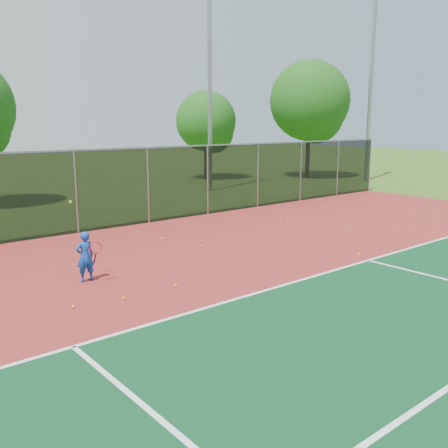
# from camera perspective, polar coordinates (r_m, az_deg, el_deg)

# --- Properties ---
(ground) EXTENTS (120.00, 120.00, 0.00)m
(ground) POSITION_cam_1_polar(r_m,az_deg,el_deg) (12.13, 22.51, -8.60)
(ground) COLOR #335A19
(ground) RESTS_ON ground
(court_apron) EXTENTS (30.00, 20.00, 0.02)m
(court_apron) POSITION_cam_1_polar(r_m,az_deg,el_deg) (13.11, 14.77, -6.55)
(court_apron) COLOR maroon
(court_apron) RESTS_ON ground
(fence_back) EXTENTS (30.00, 0.06, 3.03)m
(fence_back) POSITION_cam_1_polar(r_m,az_deg,el_deg) (20.13, -8.70, 4.49)
(fence_back) COLOR black
(fence_back) RESTS_ON court_apron
(tennis_player) EXTENTS (0.59, 0.57, 2.10)m
(tennis_player) POSITION_cam_1_polar(r_m,az_deg,el_deg) (13.10, -15.59, -3.58)
(tennis_player) COLOR #1345B2
(tennis_player) RESTS_ON court_apron
(practice_ball_0) EXTENTS (0.07, 0.07, 0.07)m
(practice_ball_0) POSITION_cam_1_polar(r_m,az_deg,el_deg) (19.72, 13.78, -0.30)
(practice_ball_0) COLOR yellow
(practice_ball_0) RESTS_ON court_apron
(practice_ball_1) EXTENTS (0.07, 0.07, 0.07)m
(practice_ball_1) POSITION_cam_1_polar(r_m,az_deg,el_deg) (11.72, -11.36, -8.33)
(practice_ball_1) COLOR yellow
(practice_ball_1) RESTS_ON court_apron
(practice_ball_2) EXTENTS (0.07, 0.07, 0.07)m
(practice_ball_2) POSITION_cam_1_polar(r_m,az_deg,el_deg) (11.49, -16.86, -9.03)
(practice_ball_2) COLOR yellow
(practice_ball_2) RESTS_ON court_apron
(practice_ball_3) EXTENTS (0.07, 0.07, 0.07)m
(practice_ball_3) POSITION_cam_1_polar(r_m,az_deg,el_deg) (12.42, -5.56, -7.01)
(practice_ball_3) COLOR yellow
(practice_ball_3) RESTS_ON court_apron
(practice_ball_4) EXTENTS (0.07, 0.07, 0.07)m
(practice_ball_4) POSITION_cam_1_polar(r_m,az_deg,el_deg) (17.36, -7.13, -1.65)
(practice_ball_4) COLOR yellow
(practice_ball_4) RESTS_ON court_apron
(practice_ball_5) EXTENTS (0.07, 0.07, 0.07)m
(practice_ball_5) POSITION_cam_1_polar(r_m,az_deg,el_deg) (20.24, 6.52, 0.26)
(practice_ball_5) COLOR yellow
(practice_ball_5) RESTS_ON court_apron
(practice_ball_6) EXTENTS (0.07, 0.07, 0.07)m
(practice_ball_6) POSITION_cam_1_polar(r_m,az_deg,el_deg) (16.16, -2.72, -2.57)
(practice_ball_6) COLOR yellow
(practice_ball_6) RESTS_ON court_apron
(practice_ball_7) EXTENTS (0.07, 0.07, 0.07)m
(practice_ball_7) POSITION_cam_1_polar(r_m,az_deg,el_deg) (15.75, 15.22, -3.35)
(practice_ball_7) COLOR yellow
(practice_ball_7) RESTS_ON court_apron
(floodlight_n) EXTENTS (0.90, 0.40, 12.89)m
(floodlight_n) POSITION_cam_1_polar(r_m,az_deg,el_deg) (29.61, -1.66, 17.83)
(floodlight_n) COLOR gray
(floodlight_n) RESTS_ON ground
(floodlight_ne) EXTENTS (0.90, 0.40, 12.89)m
(floodlight_ne) POSITION_cam_1_polar(r_m,az_deg,el_deg) (36.07, 16.51, 16.25)
(floodlight_ne) COLOR gray
(floodlight_ne) RESTS_ON ground
(tree_back_mid) EXTENTS (4.20, 4.20, 6.17)m
(tree_back_mid) POSITION_cam_1_polar(r_m,az_deg,el_deg) (35.64, -1.87, 11.36)
(tree_back_mid) COLOR #362613
(tree_back_mid) RESTS_ON ground
(tree_back_right) EXTENTS (5.67, 5.67, 8.33)m
(tree_back_right) POSITION_cam_1_polar(r_m,az_deg,el_deg) (36.94, 9.92, 13.31)
(tree_back_right) COLOR #362613
(tree_back_right) RESTS_ON ground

